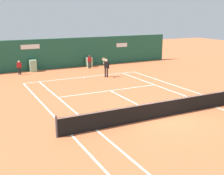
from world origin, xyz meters
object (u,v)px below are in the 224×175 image
ball_kid_centre_post (89,61)px  ball_kid_left_post (19,67)px  tennis_ball_by_sideline (135,88)px  tennis_ball_mid_court (148,92)px  player_on_baseline (106,66)px

ball_kid_centre_post → ball_kid_left_post: size_ratio=1.04×
ball_kid_left_post → tennis_ball_by_sideline: bearing=135.4°
ball_kid_centre_post → tennis_ball_mid_court: 10.87m
tennis_ball_mid_court → tennis_ball_by_sideline: bearing=100.3°
player_on_baseline → tennis_ball_mid_court: player_on_baseline is taller
tennis_ball_by_sideline → player_on_baseline: bearing=91.5°
player_on_baseline → tennis_ball_by_sideline: (0.13, -4.71, -0.95)m
ball_kid_left_post → tennis_ball_mid_court: size_ratio=19.44×
tennis_ball_by_sideline → ball_kid_centre_post: bearing=88.5°
player_on_baseline → ball_kid_left_post: player_on_baseline is taller
ball_kid_centre_post → tennis_ball_by_sideline: bearing=83.8°
ball_kid_centre_post → ball_kid_left_post: (-7.08, -0.00, -0.03)m
tennis_ball_mid_court → player_on_baseline: bearing=93.6°
player_on_baseline → ball_kid_centre_post: player_on_baseline is taller
ball_kid_centre_post → ball_kid_left_post: ball_kid_centre_post is taller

